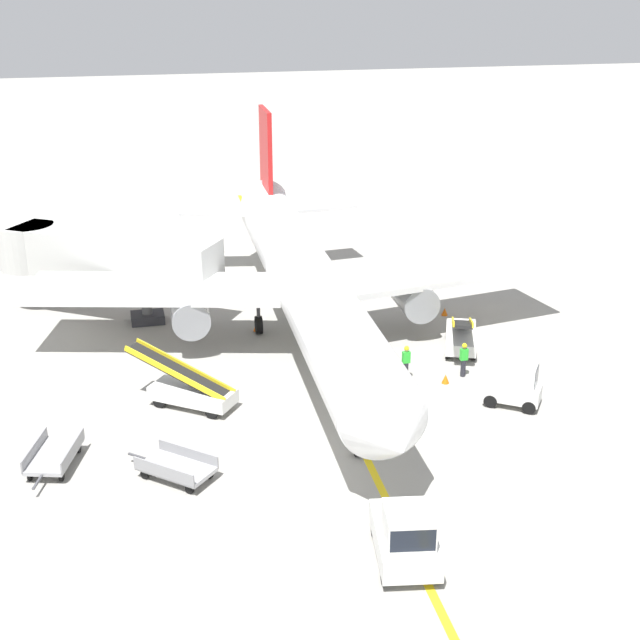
{
  "coord_description": "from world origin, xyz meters",
  "views": [
    {
      "loc": [
        -7.46,
        -29.49,
        17.67
      ],
      "look_at": [
        1.74,
        8.11,
        2.5
      ],
      "focal_mm": 49.07,
      "sensor_mm": 36.0,
      "label": 1
    }
  ],
  "objects_px": {
    "belt_loader_aft_hold": "(461,335)",
    "ground_crew_marshaller": "(464,359)",
    "baggage_tug_near_wing": "(517,387)",
    "belt_loader_forward_hold": "(190,390)",
    "jet_bridge": "(93,255)",
    "ground_crew_wing_walker": "(406,361)",
    "safety_cone_wingtip_left": "(200,316)",
    "baggage_cart_loaded": "(176,468)",
    "baggage_cart_empty_trailing": "(54,455)",
    "airliner": "(304,279)",
    "safety_cone_wingtip_right": "(445,312)",
    "safety_cone_nose_left": "(446,379)",
    "safety_cone_nose_right": "(256,327)",
    "pushback_tug": "(406,535)"
  },
  "relations": [
    {
      "from": "baggage_cart_empty_trailing",
      "to": "ground_crew_marshaller",
      "type": "xyz_separation_m",
      "value": [
        18.56,
        3.92,
        0.44
      ]
    },
    {
      "from": "belt_loader_aft_hold",
      "to": "ground_crew_marshaller",
      "type": "bearing_deg",
      "value": -110.26
    },
    {
      "from": "ground_crew_marshaller",
      "to": "safety_cone_wingtip_left",
      "type": "relative_size",
      "value": 3.86
    },
    {
      "from": "baggage_cart_empty_trailing",
      "to": "belt_loader_aft_hold",
      "type": "bearing_deg",
      "value": 19.56
    },
    {
      "from": "baggage_tug_near_wing",
      "to": "belt_loader_forward_hold",
      "type": "relative_size",
      "value": 0.57
    },
    {
      "from": "jet_bridge",
      "to": "ground_crew_marshaller",
      "type": "bearing_deg",
      "value": -36.62
    },
    {
      "from": "jet_bridge",
      "to": "safety_cone_nose_left",
      "type": "height_order",
      "value": "jet_bridge"
    },
    {
      "from": "ground_crew_marshaller",
      "to": "airliner",
      "type": "bearing_deg",
      "value": 136.23
    },
    {
      "from": "belt_loader_aft_hold",
      "to": "baggage_cart_empty_trailing",
      "type": "relative_size",
      "value": 1.33
    },
    {
      "from": "ground_crew_marshaller",
      "to": "safety_cone_wingtip_left",
      "type": "bearing_deg",
      "value": 137.53
    },
    {
      "from": "ground_crew_wing_walker",
      "to": "safety_cone_nose_right",
      "type": "relative_size",
      "value": 3.86
    },
    {
      "from": "baggage_cart_loaded",
      "to": "baggage_cart_empty_trailing",
      "type": "relative_size",
      "value": 0.86
    },
    {
      "from": "baggage_tug_near_wing",
      "to": "safety_cone_nose_right",
      "type": "bearing_deg",
      "value": 130.08
    },
    {
      "from": "belt_loader_aft_hold",
      "to": "safety_cone_nose_right",
      "type": "xyz_separation_m",
      "value": [
        -9.69,
        4.94,
        -0.56
      ]
    },
    {
      "from": "airliner",
      "to": "jet_bridge",
      "type": "bearing_deg",
      "value": 148.52
    },
    {
      "from": "pushback_tug",
      "to": "baggage_tug_near_wing",
      "type": "height_order",
      "value": "pushback_tug"
    },
    {
      "from": "airliner",
      "to": "belt_loader_aft_hold",
      "type": "height_order",
      "value": "airliner"
    },
    {
      "from": "safety_cone_wingtip_left",
      "to": "ground_crew_wing_walker",
      "type": "bearing_deg",
      "value": -49.49
    },
    {
      "from": "airliner",
      "to": "belt_loader_forward_hold",
      "type": "bearing_deg",
      "value": -136.86
    },
    {
      "from": "pushback_tug",
      "to": "ground_crew_marshaller",
      "type": "bearing_deg",
      "value": 60.35
    },
    {
      "from": "baggage_tug_near_wing",
      "to": "safety_cone_nose_left",
      "type": "bearing_deg",
      "value": 126.55
    },
    {
      "from": "baggage_cart_loaded",
      "to": "safety_cone_nose_right",
      "type": "height_order",
      "value": "baggage_cart_loaded"
    },
    {
      "from": "baggage_tug_near_wing",
      "to": "safety_cone_wingtip_left",
      "type": "height_order",
      "value": "baggage_tug_near_wing"
    },
    {
      "from": "baggage_cart_empty_trailing",
      "to": "belt_loader_forward_hold",
      "type": "bearing_deg",
      "value": 34.41
    },
    {
      "from": "safety_cone_nose_left",
      "to": "safety_cone_wingtip_left",
      "type": "distance_m",
      "value": 14.92
    },
    {
      "from": "baggage_cart_loaded",
      "to": "ground_crew_wing_walker",
      "type": "bearing_deg",
      "value": 29.14
    },
    {
      "from": "safety_cone_wingtip_left",
      "to": "pushback_tug",
      "type": "bearing_deg",
      "value": -80.16
    },
    {
      "from": "belt_loader_forward_hold",
      "to": "safety_cone_wingtip_left",
      "type": "bearing_deg",
      "value": 81.3
    },
    {
      "from": "safety_cone_nose_right",
      "to": "safety_cone_wingtip_left",
      "type": "height_order",
      "value": "same"
    },
    {
      "from": "pushback_tug",
      "to": "ground_crew_marshaller",
      "type": "distance_m",
      "value": 14.74
    },
    {
      "from": "baggage_cart_empty_trailing",
      "to": "safety_cone_wingtip_right",
      "type": "bearing_deg",
      "value": 29.52
    },
    {
      "from": "baggage_tug_near_wing",
      "to": "baggage_cart_loaded",
      "type": "distance_m",
      "value": 15.34
    },
    {
      "from": "pushback_tug",
      "to": "ground_crew_wing_walker",
      "type": "height_order",
      "value": "pushback_tug"
    },
    {
      "from": "jet_bridge",
      "to": "safety_cone_nose_right",
      "type": "height_order",
      "value": "jet_bridge"
    },
    {
      "from": "safety_cone_wingtip_right",
      "to": "baggage_tug_near_wing",
      "type": "bearing_deg",
      "value": -95.32
    },
    {
      "from": "pushback_tug",
      "to": "ground_crew_marshaller",
      "type": "relative_size",
      "value": 2.28
    },
    {
      "from": "belt_loader_forward_hold",
      "to": "safety_cone_nose_left",
      "type": "bearing_deg",
      "value": -2.3
    },
    {
      "from": "baggage_cart_loaded",
      "to": "safety_cone_nose_left",
      "type": "distance_m",
      "value": 14.06
    },
    {
      "from": "safety_cone_nose_right",
      "to": "pushback_tug",
      "type": "bearing_deg",
      "value": -86.53
    },
    {
      "from": "safety_cone_nose_right",
      "to": "safety_cone_wingtip_right",
      "type": "xyz_separation_m",
      "value": [
        10.67,
        -0.23,
        0.0
      ]
    },
    {
      "from": "baggage_cart_loaded",
      "to": "safety_cone_nose_left",
      "type": "height_order",
      "value": "baggage_cart_loaded"
    },
    {
      "from": "jet_bridge",
      "to": "ground_crew_wing_walker",
      "type": "bearing_deg",
      "value": -40.86
    },
    {
      "from": "pushback_tug",
      "to": "belt_loader_forward_hold",
      "type": "distance_m",
      "value": 13.94
    },
    {
      "from": "jet_bridge",
      "to": "safety_cone_wingtip_right",
      "type": "height_order",
      "value": "jet_bridge"
    },
    {
      "from": "airliner",
      "to": "safety_cone_wingtip_right",
      "type": "xyz_separation_m",
      "value": [
        8.47,
        1.7,
        -3.2
      ]
    },
    {
      "from": "safety_cone_nose_right",
      "to": "safety_cone_wingtip_right",
      "type": "distance_m",
      "value": 10.67
    },
    {
      "from": "baggage_cart_loaded",
      "to": "safety_cone_nose_right",
      "type": "distance_m",
      "value": 15.01
    },
    {
      "from": "airliner",
      "to": "ground_crew_wing_walker",
      "type": "height_order",
      "value": "airliner"
    },
    {
      "from": "belt_loader_aft_hold",
      "to": "safety_cone_nose_left",
      "type": "xyz_separation_m",
      "value": [
        -2.22,
        -3.6,
        -0.56
      ]
    },
    {
      "from": "belt_loader_aft_hold",
      "to": "ground_crew_wing_walker",
      "type": "distance_m",
      "value": 4.76
    }
  ]
}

